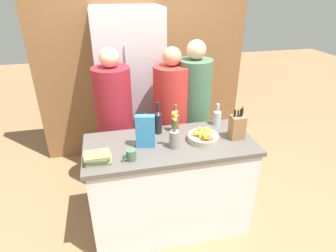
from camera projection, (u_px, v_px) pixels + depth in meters
ground_plane at (170, 221)px, 2.81m from camera, size 14.00×14.00×0.00m
kitchen_island at (170, 185)px, 2.60m from camera, size 1.46×0.66×0.91m
back_wall_wood at (143, 57)px, 3.54m from camera, size 2.66×0.12×2.60m
refrigerator at (131, 93)px, 3.34m from camera, size 0.75×0.63×1.92m
fruit_bowl at (203, 136)px, 2.41m from camera, size 0.27×0.27×0.11m
knife_block at (237, 127)px, 2.43m from camera, size 0.12×0.10×0.29m
flower_vase at (174, 136)px, 2.29m from camera, size 0.08×0.08×0.33m
cereal_box at (145, 131)px, 2.28m from camera, size 0.16×0.09×0.28m
coffee_mug at (131, 155)px, 2.15m from camera, size 0.11×0.08×0.09m
book_stack at (98, 158)px, 2.12m from camera, size 0.21×0.15×0.07m
bottle_oil at (158, 121)px, 2.51m from camera, size 0.07×0.07×0.30m
bottle_vinegar at (175, 121)px, 2.54m from camera, size 0.07×0.07×0.26m
bottle_wine at (217, 117)px, 2.67m from camera, size 0.08×0.08×0.21m
bottle_water at (145, 126)px, 2.50m from camera, size 0.06×0.06×0.20m
person_at_sink at (115, 118)px, 2.85m from camera, size 0.37×0.37×1.61m
person_in_blue at (172, 115)px, 2.96m from camera, size 0.37×0.37×1.59m
person_in_red_tee at (194, 109)px, 2.99m from camera, size 0.35×0.35×1.65m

